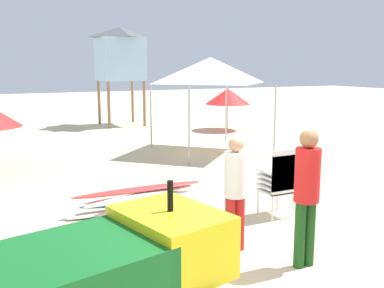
{
  "coord_description": "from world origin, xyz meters",
  "views": [
    {
      "loc": [
        -2.69,
        -4.29,
        2.57
      ],
      "look_at": [
        1.09,
        3.35,
        1.06
      ],
      "focal_mm": 41.33,
      "sensor_mm": 36.0,
      "label": 1
    }
  ],
  "objects_px": {
    "utility_cart": "(96,277)",
    "beach_umbrella_mid": "(228,96)",
    "popup_canopy": "(210,70)",
    "lifeguard_near_left": "(307,188)",
    "stacked_plastic_chairs": "(279,178)",
    "lifeguard_near_right": "(235,186)",
    "surfboard_pile": "(139,198)",
    "traffic_cone_near": "(290,172)",
    "lifeguard_tower": "(120,54)"
  },
  "relations": [
    {
      "from": "lifeguard_tower",
      "to": "beach_umbrella_mid",
      "type": "distance_m",
      "value": 5.07
    },
    {
      "from": "stacked_plastic_chairs",
      "to": "traffic_cone_near",
      "type": "height_order",
      "value": "stacked_plastic_chairs"
    },
    {
      "from": "popup_canopy",
      "to": "traffic_cone_near",
      "type": "height_order",
      "value": "popup_canopy"
    },
    {
      "from": "lifeguard_tower",
      "to": "utility_cart",
      "type": "bearing_deg",
      "value": -108.19
    },
    {
      "from": "stacked_plastic_chairs",
      "to": "utility_cart",
      "type": "bearing_deg",
      "value": -148.16
    },
    {
      "from": "surfboard_pile",
      "to": "stacked_plastic_chairs",
      "type": "bearing_deg",
      "value": -36.68
    },
    {
      "from": "stacked_plastic_chairs",
      "to": "lifeguard_near_left",
      "type": "xyz_separation_m",
      "value": [
        -0.86,
        -1.66,
        0.34
      ]
    },
    {
      "from": "surfboard_pile",
      "to": "lifeguard_near_left",
      "type": "height_order",
      "value": "lifeguard_near_left"
    },
    {
      "from": "popup_canopy",
      "to": "beach_umbrella_mid",
      "type": "xyz_separation_m",
      "value": [
        2.82,
        3.69,
        -1.07
      ]
    },
    {
      "from": "beach_umbrella_mid",
      "to": "traffic_cone_near",
      "type": "relative_size",
      "value": 3.42
    },
    {
      "from": "beach_umbrella_mid",
      "to": "traffic_cone_near",
      "type": "bearing_deg",
      "value": -111.27
    },
    {
      "from": "surfboard_pile",
      "to": "lifeguard_near_left",
      "type": "bearing_deg",
      "value": -70.15
    },
    {
      "from": "lifeguard_tower",
      "to": "beach_umbrella_mid",
      "type": "relative_size",
      "value": 2.32
    },
    {
      "from": "lifeguard_tower",
      "to": "traffic_cone_near",
      "type": "relative_size",
      "value": 7.94
    },
    {
      "from": "stacked_plastic_chairs",
      "to": "surfboard_pile",
      "type": "bearing_deg",
      "value": 143.32
    },
    {
      "from": "stacked_plastic_chairs",
      "to": "lifeguard_near_right",
      "type": "xyz_separation_m",
      "value": [
        -1.41,
        -0.85,
        0.23
      ]
    },
    {
      "from": "lifeguard_near_left",
      "to": "beach_umbrella_mid",
      "type": "bearing_deg",
      "value": 63.73
    },
    {
      "from": "utility_cart",
      "to": "lifeguard_near_left",
      "type": "xyz_separation_m",
      "value": [
        2.87,
        0.65,
        0.26
      ]
    },
    {
      "from": "traffic_cone_near",
      "to": "popup_canopy",
      "type": "bearing_deg",
      "value": 87.18
    },
    {
      "from": "stacked_plastic_chairs",
      "to": "lifeguard_near_right",
      "type": "height_order",
      "value": "lifeguard_near_right"
    },
    {
      "from": "stacked_plastic_chairs",
      "to": "lifeguard_near_left",
      "type": "bearing_deg",
      "value": -117.33
    },
    {
      "from": "lifeguard_near_left",
      "to": "beach_umbrella_mid",
      "type": "distance_m",
      "value": 12.39
    },
    {
      "from": "beach_umbrella_mid",
      "to": "surfboard_pile",
      "type": "bearing_deg",
      "value": -129.76
    },
    {
      "from": "lifeguard_near_left",
      "to": "lifeguard_near_right",
      "type": "xyz_separation_m",
      "value": [
        -0.55,
        0.82,
        -0.11
      ]
    },
    {
      "from": "surfboard_pile",
      "to": "popup_canopy",
      "type": "bearing_deg",
      "value": 48.33
    },
    {
      "from": "stacked_plastic_chairs",
      "to": "popup_canopy",
      "type": "xyz_separation_m",
      "value": [
        1.81,
        5.76,
        1.74
      ]
    },
    {
      "from": "stacked_plastic_chairs",
      "to": "popup_canopy",
      "type": "distance_m",
      "value": 6.28
    },
    {
      "from": "utility_cart",
      "to": "beach_umbrella_mid",
      "type": "distance_m",
      "value": 14.44
    },
    {
      "from": "stacked_plastic_chairs",
      "to": "traffic_cone_near",
      "type": "xyz_separation_m",
      "value": [
        1.6,
        1.69,
        -0.43
      ]
    },
    {
      "from": "popup_canopy",
      "to": "surfboard_pile",
      "type": "bearing_deg",
      "value": -131.67
    },
    {
      "from": "lifeguard_near_right",
      "to": "lifeguard_near_left",
      "type": "bearing_deg",
      "value": -56.08
    },
    {
      "from": "popup_canopy",
      "to": "traffic_cone_near",
      "type": "xyz_separation_m",
      "value": [
        -0.2,
        -4.07,
        -2.17
      ]
    },
    {
      "from": "stacked_plastic_chairs",
      "to": "surfboard_pile",
      "type": "relative_size",
      "value": 0.45
    },
    {
      "from": "lifeguard_near_left",
      "to": "popup_canopy",
      "type": "relative_size",
      "value": 0.64
    },
    {
      "from": "popup_canopy",
      "to": "utility_cart",
      "type": "bearing_deg",
      "value": -124.43
    },
    {
      "from": "stacked_plastic_chairs",
      "to": "beach_umbrella_mid",
      "type": "distance_m",
      "value": 10.54
    },
    {
      "from": "beach_umbrella_mid",
      "to": "lifeguard_near_left",
      "type": "bearing_deg",
      "value": -116.27
    },
    {
      "from": "popup_canopy",
      "to": "beach_umbrella_mid",
      "type": "bearing_deg",
      "value": 52.6
    },
    {
      "from": "lifeguard_near_right",
      "to": "utility_cart",
      "type": "bearing_deg",
      "value": -147.67
    },
    {
      "from": "lifeguard_near_right",
      "to": "traffic_cone_near",
      "type": "distance_m",
      "value": 3.99
    },
    {
      "from": "lifeguard_near_right",
      "to": "lifeguard_tower",
      "type": "bearing_deg",
      "value": 79.03
    },
    {
      "from": "utility_cart",
      "to": "stacked_plastic_chairs",
      "type": "distance_m",
      "value": 4.39
    },
    {
      "from": "utility_cart",
      "to": "surfboard_pile",
      "type": "bearing_deg",
      "value": 65.5
    },
    {
      "from": "lifeguard_near_left",
      "to": "traffic_cone_near",
      "type": "relative_size",
      "value": 3.4
    },
    {
      "from": "utility_cart",
      "to": "beach_umbrella_mid",
      "type": "bearing_deg",
      "value": 54.62
    },
    {
      "from": "utility_cart",
      "to": "stacked_plastic_chairs",
      "type": "xyz_separation_m",
      "value": [
        3.73,
        2.32,
        -0.09
      ]
    },
    {
      "from": "surfboard_pile",
      "to": "lifeguard_tower",
      "type": "distance_m",
      "value": 12.12
    },
    {
      "from": "traffic_cone_near",
      "to": "surfboard_pile",
      "type": "bearing_deg",
      "value": -176.81
    },
    {
      "from": "utility_cart",
      "to": "lifeguard_tower",
      "type": "relative_size",
      "value": 0.66
    },
    {
      "from": "utility_cart",
      "to": "beach_umbrella_mid",
      "type": "xyz_separation_m",
      "value": [
        8.35,
        11.76,
        0.58
      ]
    }
  ]
}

